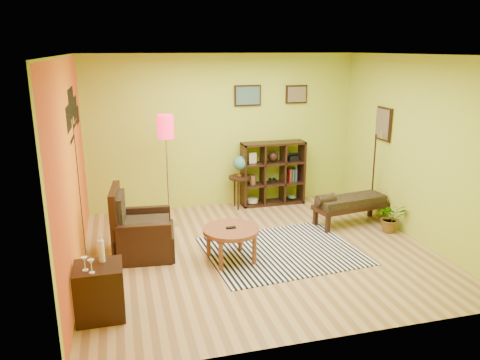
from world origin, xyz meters
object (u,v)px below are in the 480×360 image
object	(u,v)px
cube_shelf	(274,173)
potted_plant	(391,220)
bench	(349,203)
coffee_table	(231,233)
armchair	(140,235)
side_cabinet	(100,291)
floor_lamp	(166,137)
globe_table	(240,169)

from	to	relation	value
cube_shelf	potted_plant	xyz separation A→B (m)	(1.39, -1.84, -0.41)
cube_shelf	bench	world-z (taller)	cube_shelf
potted_plant	coffee_table	bearing A→B (deg)	-172.15
armchair	potted_plant	distance (m)	3.98
coffee_table	side_cabinet	bearing A→B (deg)	-149.65
floor_lamp	cube_shelf	xyz separation A→B (m)	(2.06, 0.66, -0.91)
side_cabinet	globe_table	size ratio (longest dim) A/B	0.94
armchair	side_cabinet	size ratio (longest dim) A/B	1.10
bench	globe_table	bearing A→B (deg)	140.29
coffee_table	armchair	size ratio (longest dim) A/B	0.77
bench	side_cabinet	bearing A→B (deg)	-154.93
bench	potted_plant	xyz separation A→B (m)	(0.51, -0.47, -0.19)
armchair	side_cabinet	bearing A→B (deg)	-108.68
side_cabinet	potted_plant	distance (m)	4.71
floor_lamp	globe_table	world-z (taller)	floor_lamp
coffee_table	bench	world-z (taller)	bench
floor_lamp	bench	bearing A→B (deg)	-13.75
globe_table	potted_plant	size ratio (longest dim) A/B	2.03
cube_shelf	globe_table	bearing A→B (deg)	-173.04
floor_lamp	globe_table	distance (m)	1.67
floor_lamp	cube_shelf	bearing A→B (deg)	17.77
floor_lamp	cube_shelf	size ratio (longest dim) A/B	1.56
armchair	bench	bearing A→B (deg)	5.39
floor_lamp	potted_plant	distance (m)	3.88
armchair	floor_lamp	world-z (taller)	floor_lamp
side_cabinet	armchair	bearing A→B (deg)	71.32
armchair	floor_lamp	bearing A→B (deg)	62.90
armchair	cube_shelf	distance (m)	3.12
coffee_table	bench	distance (m)	2.40
coffee_table	bench	xyz separation A→B (m)	(2.25, 0.85, -0.03)
side_cabinet	bench	bearing A→B (deg)	25.07
side_cabinet	cube_shelf	bearing A→B (deg)	46.15
globe_table	bench	distance (m)	2.06
globe_table	armchair	bearing A→B (deg)	-139.66
side_cabinet	floor_lamp	xyz separation A→B (m)	(1.05, 2.58, 1.20)
side_cabinet	globe_table	distance (m)	4.01
side_cabinet	coffee_table	bearing A→B (deg)	30.35
side_cabinet	globe_table	bearing A→B (deg)	52.44
floor_lamp	potted_plant	bearing A→B (deg)	-18.96
globe_table	bench	bearing A→B (deg)	-39.71
side_cabinet	cube_shelf	xyz separation A→B (m)	(3.11, 3.24, 0.29)
globe_table	bench	world-z (taller)	globe_table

